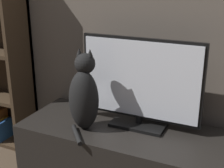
% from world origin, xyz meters
% --- Properties ---
extents(tv_stand, '(1.37, 0.55, 0.43)m').
position_xyz_m(tv_stand, '(0.00, 0.91, 0.21)').
color(tv_stand, black).
rests_on(tv_stand, ground_plane).
extents(tv, '(0.79, 0.21, 0.58)m').
position_xyz_m(tv, '(0.06, 1.00, 0.71)').
color(tv, black).
rests_on(tv, tv_stand).
extents(cat, '(0.21, 0.32, 0.52)m').
position_xyz_m(cat, '(-0.24, 0.82, 0.65)').
color(cat, black).
rests_on(cat, tv_stand).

